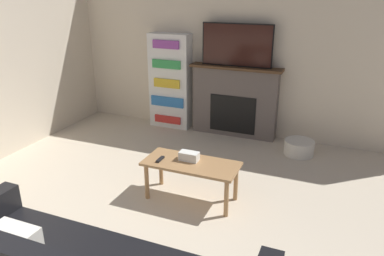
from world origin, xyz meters
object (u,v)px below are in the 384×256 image
bookshelf (170,82)px  storage_basket (299,147)px  fireplace (235,101)px  coffee_table (191,168)px  tv (237,45)px

bookshelf → storage_basket: (2.26, -0.38, -0.69)m
fireplace → coffee_table: bearing=-86.8°
storage_basket → bookshelf: bearing=170.4°
tv → coffee_table: bearing=-86.7°
tv → bookshelf: (-1.14, -0.00, -0.68)m
coffee_table → storage_basket: (0.99, 1.74, -0.29)m
tv → storage_basket: 1.81m
fireplace → coffee_table: 2.15m
fireplace → tv: tv is taller
fireplace → tv: (0.00, -0.02, 0.90)m
fireplace → storage_basket: 1.28m
tv → coffee_table: size_ratio=1.03×
bookshelf → tv: bearing=0.1°
tv → bookshelf: tv is taller
fireplace → tv: 0.90m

